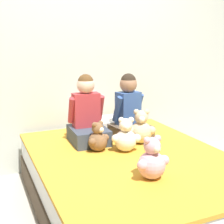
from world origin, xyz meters
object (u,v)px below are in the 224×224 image
at_px(child_on_right, 129,111).
at_px(teddy_bear_held_by_left_child, 98,139).
at_px(teddy_bear_at_foot_of_bed, 152,161).
at_px(teddy_bear_between_children, 126,137).
at_px(pillow_at_headboard, 97,125).
at_px(child_on_left, 87,117).
at_px(bed, 131,182).
at_px(teddy_bear_held_by_right_child, 141,129).

height_order(child_on_right, teddy_bear_held_by_left_child, child_on_right).
bearing_deg(teddy_bear_at_foot_of_bed, teddy_bear_held_by_left_child, 96.82).
bearing_deg(teddy_bear_between_children, child_on_right, 79.75).
distance_m(teddy_bear_at_foot_of_bed, pillow_at_headboard, 1.25).
bearing_deg(pillow_at_headboard, teddy_bear_between_children, -89.75).
height_order(child_on_left, teddy_bear_between_children, child_on_left).
height_order(bed, teddy_bear_held_by_left_child, teddy_bear_held_by_left_child).
bearing_deg(teddy_bear_held_by_right_child, teddy_bear_between_children, -125.74).
bearing_deg(teddy_bear_held_by_left_child, pillow_at_headboard, 46.99).
xyz_separation_m(child_on_left, teddy_bear_held_by_left_child, (-0.00, -0.27, -0.12)).
relative_size(child_on_left, teddy_bear_between_children, 2.10).
relative_size(teddy_bear_at_foot_of_bed, pillow_at_headboard, 0.58).
xyz_separation_m(teddy_bear_at_foot_of_bed, pillow_at_headboard, (0.07, 1.24, -0.07)).
bearing_deg(bed, teddy_bear_between_children, 88.44).
height_order(teddy_bear_held_by_right_child, teddy_bear_at_foot_of_bed, teddy_bear_held_by_right_child).
xyz_separation_m(child_on_left, teddy_bear_between_children, (0.22, -0.37, -0.11)).
relative_size(child_on_right, teddy_bear_at_foot_of_bed, 2.03).
relative_size(child_on_right, teddy_bear_between_children, 2.07).
xyz_separation_m(teddy_bear_held_by_left_child, teddy_bear_held_by_right_child, (0.44, 0.03, 0.02)).
xyz_separation_m(child_on_left, child_on_right, (0.43, -0.00, 0.02)).
height_order(bed, teddy_bear_between_children, teddy_bear_between_children).
bearing_deg(pillow_at_headboard, teddy_bear_held_by_left_child, -109.92).
distance_m(child_on_right, teddy_bear_between_children, 0.45).
relative_size(bed, teddy_bear_held_by_right_child, 6.23).
xyz_separation_m(child_on_right, teddy_bear_held_by_right_child, (0.00, -0.24, -0.12)).
bearing_deg(child_on_right, bed, -124.17).
xyz_separation_m(child_on_right, teddy_bear_between_children, (-0.21, -0.37, -0.13)).
xyz_separation_m(child_on_left, teddy_bear_held_by_right_child, (0.43, -0.24, -0.10)).
distance_m(child_on_left, teddy_bear_held_by_right_child, 0.50).
bearing_deg(teddy_bear_held_by_left_child, teddy_bear_held_by_right_child, -18.55).
relative_size(bed, teddy_bear_at_foot_of_bed, 6.54).
xyz_separation_m(teddy_bear_held_by_right_child, teddy_bear_between_children, (-0.22, -0.13, -0.01)).
distance_m(bed, teddy_bear_held_by_right_child, 0.50).
bearing_deg(teddy_bear_at_foot_of_bed, child_on_left, 93.27).
distance_m(child_on_left, pillow_at_headboard, 0.42).
relative_size(teddy_bear_between_children, pillow_at_headboard, 0.57).
distance_m(teddy_bear_held_by_left_child, teddy_bear_between_children, 0.24).
xyz_separation_m(teddy_bear_between_children, pillow_at_headboard, (-0.00, 0.69, -0.07)).
bearing_deg(teddy_bear_held_by_left_child, teddy_bear_between_children, -47.91).
distance_m(bed, teddy_bear_held_by_left_child, 0.46).
height_order(child_on_left, pillow_at_headboard, child_on_left).
xyz_separation_m(bed, child_on_right, (0.22, 0.48, 0.49)).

